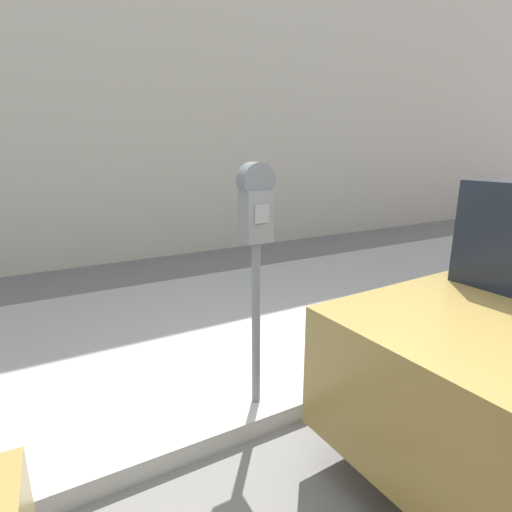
{
  "coord_description": "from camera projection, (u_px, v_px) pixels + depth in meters",
  "views": [
    {
      "loc": [
        -1.34,
        -0.96,
        1.67
      ],
      "look_at": [
        -0.27,
        0.97,
        1.07
      ],
      "focal_mm": 28.0,
      "sensor_mm": 36.0,
      "label": 1
    }
  ],
  "objects": [
    {
      "name": "sidewalk",
      "position": [
        217.0,
        328.0,
        3.71
      ],
      "size": [
        24.0,
        2.8,
        0.12
      ],
      "color": "#ADAAA3",
      "rests_on": "ground_plane"
    },
    {
      "name": "building_facade",
      "position": [
        121.0,
        29.0,
        5.52
      ],
      "size": [
        24.0,
        0.3,
        6.57
      ],
      "color": "beige",
      "rests_on": "ground_plane"
    },
    {
      "name": "parking_meter",
      "position": [
        256.0,
        232.0,
        2.25
      ],
      "size": [
        0.2,
        0.13,
        1.48
      ],
      "color": "slate",
      "rests_on": "sidewalk"
    }
  ]
}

